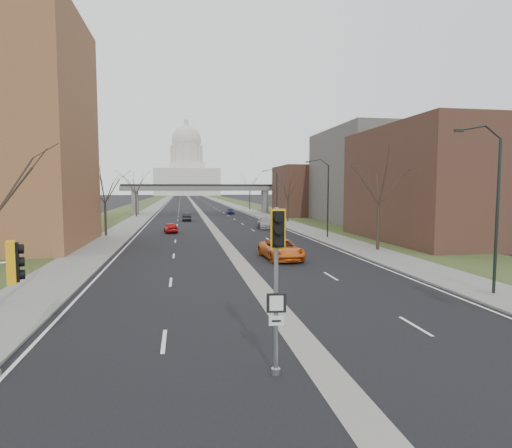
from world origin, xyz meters
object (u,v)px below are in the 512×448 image
object	(u,v)px
signal_pole_median	(277,261)
car_right_near	(281,249)
car_left_far	(187,217)
car_right_mid	(265,224)
car_right_far	(230,211)
car_left_near	(171,227)

from	to	relation	value
signal_pole_median	car_right_near	bearing A→B (deg)	83.50
signal_pole_median	car_left_far	size ratio (longest dim) A/B	1.20
signal_pole_median	car_right_near	distance (m)	21.50
car_right_mid	car_right_far	bearing A→B (deg)	93.20
car_right_near	car_right_mid	distance (m)	25.45
signal_pole_median	car_right_near	size ratio (longest dim) A/B	0.90
car_right_mid	signal_pole_median	bearing A→B (deg)	-99.29
car_left_near	car_right_far	bearing A→B (deg)	-114.76
car_right_far	car_right_mid	bearing A→B (deg)	-88.19
car_right_near	car_right_mid	xyz separation A→B (m)	(3.69, 25.18, -0.07)
car_right_near	car_right_mid	bearing A→B (deg)	77.84
car_left_far	car_right_near	size ratio (longest dim) A/B	0.75
car_left_near	car_right_mid	bearing A→B (deg)	-173.58
car_left_far	car_right_mid	world-z (taller)	car_right_mid
car_left_near	car_right_mid	size ratio (longest dim) A/B	0.78
signal_pole_median	car_right_mid	xyz separation A→B (m)	(8.70, 45.91, -2.81)
signal_pole_median	car_right_far	size ratio (longest dim) A/B	1.41
signal_pole_median	car_left_near	xyz separation A→B (m)	(-4.08, 42.83, -2.87)
car_right_mid	car_right_far	distance (m)	33.86
car_left_near	car_left_far	distance (m)	19.50
car_left_far	car_right_mid	xyz separation A→B (m)	(10.51, -16.29, 0.02)
car_right_near	car_right_far	bearing A→B (deg)	83.61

